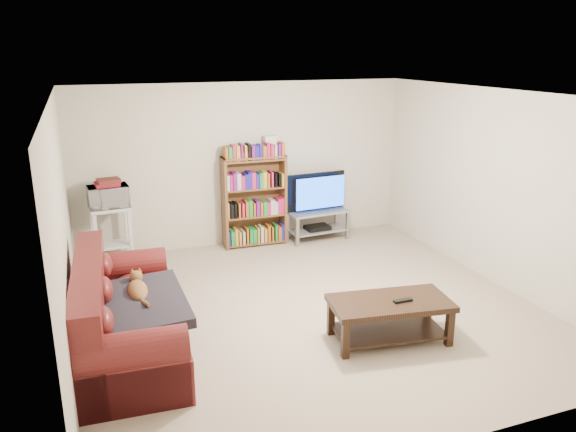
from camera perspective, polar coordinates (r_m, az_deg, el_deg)
name	(u,v)px	position (r m, az deg, el deg)	size (l,w,h in m)	color
floor	(308,308)	(6.52, 2.08, -9.31)	(5.00, 5.00, 0.00)	tan
ceiling	(311,95)	(5.88, 2.33, 12.21)	(5.00, 5.00, 0.00)	white
wall_back	(245,164)	(8.39, -4.40, 5.24)	(5.00, 5.00, 0.00)	beige
wall_front	(449,300)	(4.04, 16.08, -8.24)	(5.00, 5.00, 0.00)	beige
wall_left	(63,233)	(5.66, -21.88, -1.59)	(5.00, 5.00, 0.00)	beige
wall_right	(496,188)	(7.40, 20.40, 2.67)	(5.00, 5.00, 0.00)	beige
sofa	(121,322)	(5.74, -16.64, -10.23)	(1.06, 2.22, 0.93)	#5C1818
blanket	(139,305)	(5.51, -14.86, -8.71)	(0.84, 1.09, 0.10)	#25212A
cat	(138,291)	(5.67, -15.01, -7.33)	(0.24, 0.59, 0.18)	brown
coffee_table	(390,312)	(5.82, 10.29, -9.61)	(1.28, 0.76, 0.44)	black
remote	(403,301)	(5.76, 11.59, -8.42)	(0.20, 0.05, 0.02)	black
tv_stand	(318,220)	(8.67, 3.02, -0.39)	(0.95, 0.48, 0.46)	#999EA3
television	(318,193)	(8.55, 3.06, 2.39)	(1.00, 0.13, 0.57)	black
dvd_player	(317,228)	(8.71, 3.01, -1.18)	(0.37, 0.26, 0.06)	black
bookshelf	(254,200)	(8.34, -3.44, 1.66)	(0.95, 0.32, 1.36)	brown
shelf_clutter	(260,148)	(8.21, -2.89, 6.89)	(0.69, 0.22, 0.28)	silver
microwave_stand	(111,228)	(7.91, -17.50, -1.19)	(0.55, 0.42, 0.84)	silver
microwave	(108,196)	(7.79, -17.78, 1.92)	(0.52, 0.35, 0.29)	silver
game_boxes	(107,184)	(7.75, -17.89, 3.11)	(0.30, 0.27, 0.05)	maroon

